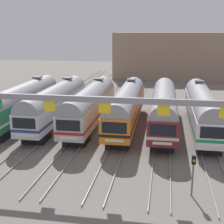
{
  "coord_description": "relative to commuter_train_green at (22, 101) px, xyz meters",
  "views": [
    {
      "loc": [
        6.45,
        -35.91,
        11.21
      ],
      "look_at": [
        0.95,
        -2.97,
        2.58
      ],
      "focal_mm": 50.94,
      "sensor_mm": 36.0,
      "label": 1
    }
  ],
  "objects": [
    {
      "name": "catenary_gantry",
      "position": [
        10.79,
        -13.5,
        2.69
      ],
      "size": [
        26.81,
        0.44,
        6.97
      ],
      "color": "gray",
      "rests_on": "ground"
    },
    {
      "name": "maintenance_building",
      "position": [
        19.87,
        41.66,
        2.65
      ],
      "size": [
        29.42,
        10.0,
        10.67
      ],
      "primitive_type": "cube",
      "color": "gray",
      "rests_on": "ground"
    },
    {
      "name": "yard_signal_mast",
      "position": [
        19.42,
        -15.28,
        -0.57
      ],
      "size": [
        0.28,
        0.35,
        3.04
      ],
      "color": "#59595E",
      "rests_on": "ground"
    },
    {
      "name": "commuter_train_orange",
      "position": [
        12.94,
        0.0,
        0.0
      ],
      "size": [
        2.88,
        18.06,
        5.05
      ],
      "color": "orange",
      "rests_on": "ground"
    },
    {
      "name": "track_bed",
      "position": [
        10.79,
        17.0,
        -2.61
      ],
      "size": [
        23.08,
        70.0,
        0.15
      ],
      "color": "gray",
      "rests_on": "ground"
    },
    {
      "name": "commuter_train_maroon",
      "position": [
        17.26,
        -0.0,
        -0.0
      ],
      "size": [
        2.88,
        18.06,
        4.77
      ],
      "color": "maroon",
      "rests_on": "ground"
    },
    {
      "name": "commuter_train_silver",
      "position": [
        4.31,
        0.0,
        0.0
      ],
      "size": [
        2.88,
        18.06,
        5.05
      ],
      "color": "silver",
      "rests_on": "ground"
    },
    {
      "name": "commuter_train_green",
      "position": [
        0.0,
        0.0,
        0.0
      ],
      "size": [
        2.88,
        18.06,
        5.05
      ],
      "color": "#236B42",
      "rests_on": "ground"
    },
    {
      "name": "commuter_train_stainless",
      "position": [
        8.63,
        0.0,
        0.0
      ],
      "size": [
        2.88,
        18.06,
        5.05
      ],
      "color": "#B2B5BA",
      "rests_on": "ground"
    },
    {
      "name": "ground_plane",
      "position": [
        10.79,
        0.0,
        -2.69
      ],
      "size": [
        160.0,
        160.0,
        0.0
      ],
      "primitive_type": "plane",
      "color": "slate"
    },
    {
      "name": "commuter_train_white",
      "position": [
        21.57,
        0.0,
        0.0
      ],
      "size": [
        2.88,
        18.06,
        5.05
      ],
      "color": "white",
      "rests_on": "ground"
    }
  ]
}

